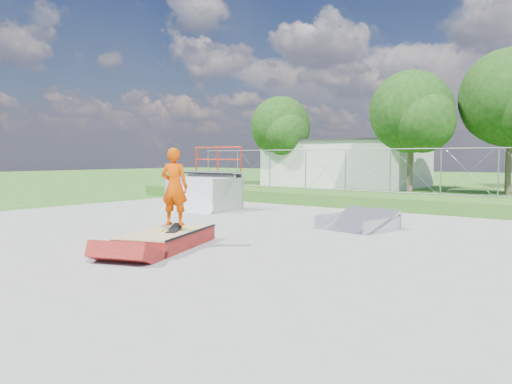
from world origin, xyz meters
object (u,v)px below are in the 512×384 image
flat_bank_ramp (357,221)px  skater (174,190)px  grind_box (167,239)px  quarter_pipe (201,179)px

flat_bank_ramp → skater: skater is taller
grind_box → quarter_pipe: bearing=108.1°
quarter_pipe → skater: 7.37m
grind_box → skater: skater is taller
quarter_pipe → skater: quarter_pipe is taller
grind_box → skater: bearing=39.9°
grind_box → flat_bank_ramp: bearing=47.0°
quarter_pipe → flat_bank_ramp: size_ratio=1.35×
quarter_pipe → grind_box: bearing=-54.5°
quarter_pipe → flat_bank_ramp: (6.67, -0.95, -0.92)m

